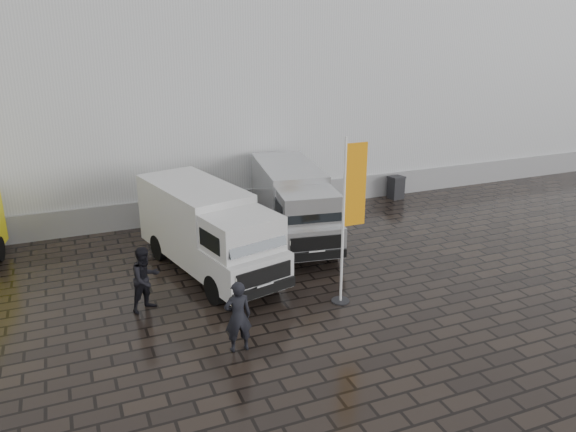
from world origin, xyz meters
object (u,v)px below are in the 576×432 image
object	(u,v)px
van_silver	(294,205)
person_tent	(146,279)
wheelie_bin	(396,187)
person_front	(238,316)
flagpole	(350,214)
van_white	(209,232)

from	to	relation	value
van_silver	person_tent	distance (m)	6.49
wheelie_bin	person_front	bearing A→B (deg)	-143.38
flagpole	person_tent	distance (m)	5.66
wheelie_bin	person_tent	world-z (taller)	person_tent
person_tent	flagpole	bearing A→B (deg)	-45.64
van_white	flagpole	world-z (taller)	flagpole
person_tent	wheelie_bin	bearing A→B (deg)	-1.34
flagpole	wheelie_bin	size ratio (longest dim) A/B	4.70
flagpole	wheelie_bin	distance (m)	10.11
van_white	person_tent	size ratio (longest dim) A/B	3.35
van_white	person_front	world-z (taller)	van_white
van_white	person_front	distance (m)	4.55
van_white	van_silver	bearing A→B (deg)	10.44
van_silver	person_front	xyz separation A→B (m)	(-3.92, -6.06, -0.37)
flagpole	person_front	world-z (taller)	flagpole
van_white	van_silver	world-z (taller)	van_white
flagpole	person_tent	bearing A→B (deg)	163.10
van_silver	wheelie_bin	xyz separation A→B (m)	(5.96, 2.74, -0.77)
van_silver	person_tent	xyz separation A→B (m)	(-5.60, -3.25, -0.36)
person_tent	van_silver	bearing A→B (deg)	1.41
flagpole	person_tent	size ratio (longest dim) A/B	2.59
person_tent	van_white	bearing A→B (deg)	9.33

